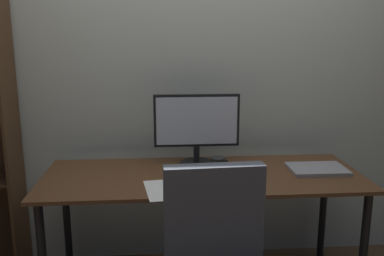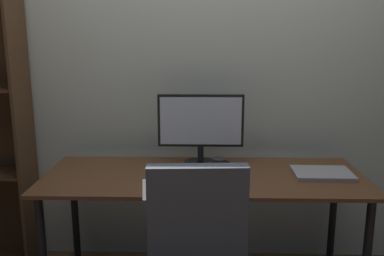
{
  "view_description": "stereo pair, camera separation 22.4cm",
  "coord_description": "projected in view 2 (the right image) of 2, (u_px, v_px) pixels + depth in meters",
  "views": [
    {
      "loc": [
        -0.24,
        -2.22,
        1.51
      ],
      "look_at": [
        -0.06,
        -0.03,
        1.02
      ],
      "focal_mm": 39.02,
      "sensor_mm": 36.0,
      "label": 1
    },
    {
      "loc": [
        -0.01,
        -2.22,
        1.51
      ],
      "look_at": [
        -0.06,
        -0.03,
        1.02
      ],
      "focal_mm": 39.02,
      "sensor_mm": 36.0,
      "label": 2
    }
  ],
  "objects": [
    {
      "name": "coffee_mug",
      "position": [
        219.0,
        166.0,
        2.36
      ],
      "size": [
        0.1,
        0.08,
        0.09
      ],
      "color": "black",
      "rests_on": "desk"
    },
    {
      "name": "desk",
      "position": [
        203.0,
        188.0,
        2.36
      ],
      "size": [
        1.79,
        0.68,
        0.74
      ],
      "color": "#56351E",
      "rests_on": "ground"
    },
    {
      "name": "keyboard",
      "position": [
        195.0,
        185.0,
        2.14
      ],
      "size": [
        0.29,
        0.11,
        0.02
      ],
      "primitive_type": "cube",
      "rotation": [
        0.0,
        0.0,
        0.0
      ],
      "color": "silver",
      "rests_on": "desk"
    },
    {
      "name": "mouse",
      "position": [
        236.0,
        183.0,
        2.16
      ],
      "size": [
        0.06,
        0.1,
        0.03
      ],
      "primitive_type": "cube",
      "rotation": [
        0.0,
        0.0,
        -0.09
      ],
      "color": "black",
      "rests_on": "desk"
    },
    {
      "name": "back_wall",
      "position": [
        204.0,
        67.0,
        2.71
      ],
      "size": [
        6.4,
        0.1,
        2.6
      ],
      "primitive_type": "cube",
      "color": "beige",
      "rests_on": "ground"
    },
    {
      "name": "laptop",
      "position": [
        322.0,
        173.0,
        2.33
      ],
      "size": [
        0.32,
        0.23,
        0.02
      ],
      "primitive_type": "cube",
      "rotation": [
        0.0,
        0.0,
        -0.01
      ],
      "color": "#99999E",
      "rests_on": "desk"
    },
    {
      "name": "monitor",
      "position": [
        201.0,
        125.0,
        2.48
      ],
      "size": [
        0.51,
        0.2,
        0.43
      ],
      "color": "black",
      "rests_on": "desk"
    },
    {
      "name": "paper_sheet",
      "position": [
        163.0,
        188.0,
        2.12
      ],
      "size": [
        0.25,
        0.32,
        0.0
      ],
      "primitive_type": "cube",
      "rotation": [
        0.0,
        0.0,
        0.14
      ],
      "color": "white",
      "rests_on": "desk"
    }
  ]
}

